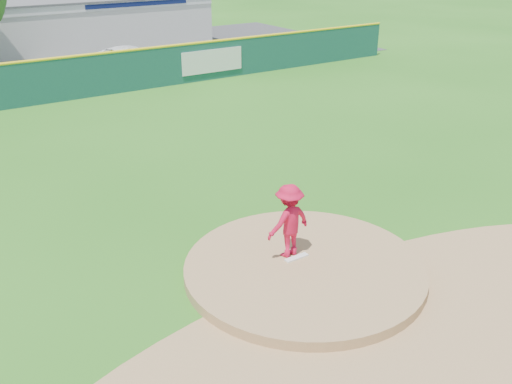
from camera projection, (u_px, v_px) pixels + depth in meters
ground at (304, 273)px, 13.09m from camera, size 120.00×120.00×0.00m
pitchers_mound at (304, 273)px, 13.09m from camera, size 5.50×5.50×0.50m
pitching_rubber at (297, 258)px, 13.21m from camera, size 0.60×0.15×0.04m
infield_dirt_arc at (402, 344)px, 10.81m from camera, size 15.40×15.40×0.01m
parking_lot at (21, 67)px, 33.58m from camera, size 44.00×16.00×0.02m
pitcher at (289, 221)px, 13.00m from camera, size 1.19×0.75×1.78m
van at (133, 59)px, 32.06m from camera, size 5.44×2.96×1.45m
pool_building_grp at (90, 20)px, 39.72m from camera, size 15.20×8.20×3.31m
fence_banners at (45, 82)px, 25.81m from camera, size 21.06×0.04×1.20m
outfield_fence at (64, 78)px, 26.30m from camera, size 40.00×0.14×2.07m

